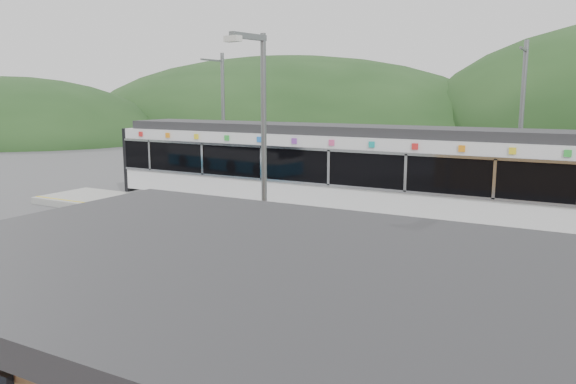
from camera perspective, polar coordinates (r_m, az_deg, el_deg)
The scene contains 9 objects.
ground at distance 18.33m, azimuth -4.11°, elevation -5.89°, with size 120.00×120.00×0.00m, color #4C4C4F.
hills at distance 20.94m, azimuth 18.62°, elevation -4.38°, with size 146.00×149.00×26.00m.
platform at distance 21.04m, azimuth 0.79°, elevation -3.37°, with size 26.00×3.20×0.30m, color #9E9E99.
yellow_line at distance 19.90m, azimuth -0.98°, elevation -3.68°, with size 26.00×0.10×0.01m, color yellow.
train at distance 22.96m, azimuth 4.63°, elevation 2.58°, with size 20.44×3.01×3.74m.
catenary_mast_west at distance 28.69m, azimuth -6.63°, elevation 7.18°, with size 0.18×1.80×7.00m.
catenary_mast_east at distance 23.51m, azimuth 22.54°, elevation 5.91°, with size 0.18×1.80×7.00m.
station_shelter at distance 7.63m, azimuth -3.30°, elevation -16.79°, with size 9.20×6.20×3.00m.
lamp_post at distance 12.29m, azimuth -2.77°, elevation 4.06°, with size 0.37×1.11×6.26m.
Camera 1 is at (9.66, -14.76, 4.98)m, focal length 35.00 mm.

